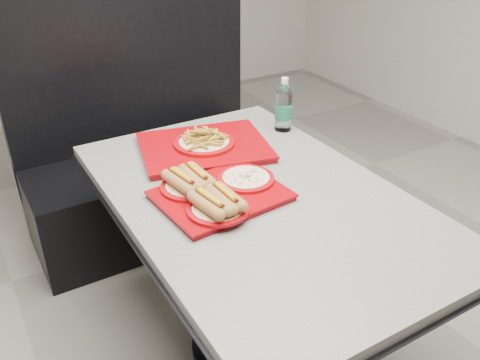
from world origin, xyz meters
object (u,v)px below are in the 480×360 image
tray_near (216,192)px  water_bottle (284,108)px  tray_far (204,144)px  booth_bench (148,159)px  diner_table (257,233)px

tray_near → water_bottle: size_ratio=1.88×
tray_near → tray_far: size_ratio=0.76×
booth_bench → tray_near: bearing=-97.7°
diner_table → booth_bench: booth_bench is taller
diner_table → booth_bench: bearing=90.0°
booth_bench → tray_near: size_ratio=3.07×
tray_far → diner_table: bearing=-89.4°
booth_bench → water_bottle: booth_bench is taller
diner_table → water_bottle: water_bottle is taller
tray_far → water_bottle: water_bottle is taller
diner_table → booth_bench: (0.00, 1.09, -0.18)m
tray_near → water_bottle: water_bottle is taller
diner_table → tray_far: (-0.00, 0.40, 0.19)m
tray_near → diner_table: bearing=-16.0°
diner_table → booth_bench: 1.11m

